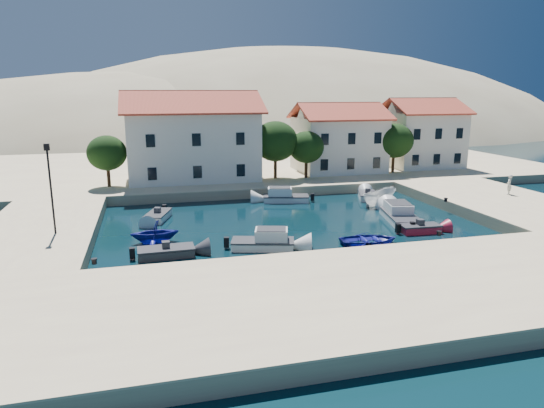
{
  "coord_description": "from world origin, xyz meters",
  "views": [
    {
      "loc": [
        -11.04,
        -27.09,
        10.59
      ],
      "look_at": [
        -1.73,
        8.78,
        2.0
      ],
      "focal_mm": 32.0,
      "sensor_mm": 36.0,
      "label": 1
    }
  ],
  "objects": [
    {
      "name": "cabin_cruiser_east",
      "position": [
        9.3,
        8.32,
        0.48
      ],
      "size": [
        3.46,
        5.94,
        1.6
      ],
      "rotation": [
        0.0,
        0.0,
        1.34
      ],
      "color": "white",
      "rests_on": "ground"
    },
    {
      "name": "boat_east",
      "position": [
        10.28,
        14.17,
        0.0
      ],
      "size": [
        4.72,
        3.4,
        1.71
      ],
      "primitive_type": "imported",
      "rotation": [
        0.0,
        0.0,
        2.01
      ],
      "color": "white",
      "rests_on": "ground"
    },
    {
      "name": "quay_east",
      "position": [
        20.5,
        10.0,
        0.5
      ],
      "size": [
        11.0,
        20.0,
        1.0
      ],
      "primitive_type": "cube",
      "color": "#C7AF88",
      "rests_on": "ground"
    },
    {
      "name": "motorboat_grey_sw",
      "position": [
        -10.17,
        4.01,
        0.3
      ],
      "size": [
        3.71,
        1.72,
        1.25
      ],
      "rotation": [
        0.0,
        0.0,
        0.03
      ],
      "color": "#303034",
      "rests_on": "ground"
    },
    {
      "name": "building_left",
      "position": [
        -6.0,
        28.0,
        5.94
      ],
      "size": [
        14.7,
        9.45,
        9.7
      ],
      "color": "white",
      "rests_on": "quay_north"
    },
    {
      "name": "cabin_cruiser_north",
      "position": [
        2.05,
        17.83,
        0.48
      ],
      "size": [
        4.79,
        2.93,
        1.6
      ],
      "rotation": [
        0.0,
        0.0,
        2.89
      ],
      "color": "white",
      "rests_on": "ground"
    },
    {
      "name": "building_right",
      "position": [
        24.0,
        30.0,
        5.47
      ],
      "size": [
        9.45,
        8.4,
        8.8
      ],
      "color": "white",
      "rests_on": "quay_north"
    },
    {
      "name": "motorboat_white_ne",
      "position": [
        10.44,
        17.03,
        0.3
      ],
      "size": [
        2.82,
        3.94,
        1.25
      ],
      "rotation": [
        0.0,
        0.0,
        1.22
      ],
      "color": "white",
      "rests_on": "ground"
    },
    {
      "name": "motorboat_white_west",
      "position": [
        -10.44,
        13.94,
        0.3
      ],
      "size": [
        2.6,
        3.9,
        1.25
      ],
      "rotation": [
        0.0,
        0.0,
        -1.88
      ],
      "color": "white",
      "rests_on": "ground"
    },
    {
      "name": "quay_west",
      "position": [
        -19.0,
        10.0,
        0.5
      ],
      "size": [
        8.0,
        20.0,
        1.0
      ],
      "primitive_type": "cube",
      "color": "#C7AF88",
      "rests_on": "ground"
    },
    {
      "name": "motorboat_red_se",
      "position": [
        9.04,
        4.84,
        0.3
      ],
      "size": [
        3.18,
        1.54,
        1.25
      ],
      "rotation": [
        0.0,
        0.0,
        -0.05
      ],
      "color": "maroon",
      "rests_on": "ground"
    },
    {
      "name": "pedestrian",
      "position": [
        22.39,
        11.29,
        1.95
      ],
      "size": [
        0.82,
        0.8,
        1.9
      ],
      "primitive_type": "imported",
      "rotation": [
        0.0,
        0.0,
        3.85
      ],
      "color": "beige",
      "rests_on": "quay_east"
    },
    {
      "name": "cabin_cruiser_south",
      "position": [
        -3.62,
        4.04,
        0.48
      ],
      "size": [
        4.64,
        2.95,
        1.6
      ],
      "rotation": [
        0.0,
        0.0,
        -0.28
      ],
      "color": "white",
      "rests_on": "ground"
    },
    {
      "name": "bollards",
      "position": [
        2.8,
        3.87,
        1.15
      ],
      "size": [
        29.36,
        9.56,
        0.3
      ],
      "color": "black",
      "rests_on": "ground"
    },
    {
      "name": "building_mid",
      "position": [
        12.0,
        29.0,
        5.22
      ],
      "size": [
        10.5,
        8.4,
        8.3
      ],
      "color": "white",
      "rests_on": "quay_north"
    },
    {
      "name": "lamppost",
      "position": [
        -17.5,
        8.0,
        4.75
      ],
      "size": [
        0.35,
        0.25,
        6.22
      ],
      "color": "black",
      "rests_on": "quay_west"
    },
    {
      "name": "hills",
      "position": [
        20.64,
        123.62,
        -23.4
      ],
      "size": [
        254.0,
        176.0,
        99.0
      ],
      "color": "#9C8B69",
      "rests_on": "ground"
    },
    {
      "name": "trees",
      "position": [
        4.51,
        25.46,
        4.84
      ],
      "size": [
        37.3,
        5.3,
        6.45
      ],
      "color": "#382314",
      "rests_on": "quay_north"
    },
    {
      "name": "quay_south",
      "position": [
        0.0,
        -6.0,
        0.5
      ],
      "size": [
        52.0,
        12.0,
        1.0
      ],
      "primitive_type": "cube",
      "color": "#C7AF88",
      "rests_on": "ground"
    },
    {
      "name": "rowboat_south",
      "position": [
        3.98,
        3.21,
        0.0
      ],
      "size": [
        4.36,
        3.26,
        0.86
      ],
      "primitive_type": "imported",
      "rotation": [
        0.0,
        0.0,
        1.5
      ],
      "color": "navy",
      "rests_on": "ground"
    },
    {
      "name": "rowboat_west",
      "position": [
        -10.81,
        7.45,
        0.0
      ],
      "size": [
        3.47,
        3.02,
        1.78
      ],
      "primitive_type": "imported",
      "rotation": [
        0.0,
        0.0,
        -1.54
      ],
      "color": "navy",
      "rests_on": "ground"
    },
    {
      "name": "quay_north",
      "position": [
        2.0,
        38.0,
        0.5
      ],
      "size": [
        80.0,
        36.0,
        1.0
      ],
      "primitive_type": "cube",
      "color": "#C7AF88",
      "rests_on": "ground"
    },
    {
      "name": "ground",
      "position": [
        0.0,
        0.0,
        0.0
      ],
      "size": [
        400.0,
        400.0,
        0.0
      ],
      "primitive_type": "plane",
      "color": "black",
      "rests_on": "ground"
    }
  ]
}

